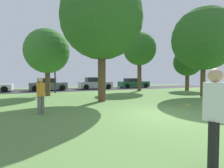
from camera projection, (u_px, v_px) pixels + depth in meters
name	position (u px, v px, depth m)	size (l,w,h in m)	color
ground_plane	(161.00, 115.00, 7.45)	(44.00, 44.00, 0.00)	#5B8442
road_strip	(77.00, 89.00, 22.09)	(44.00, 6.40, 0.01)	#28282B
oak_tree_center	(204.00, 39.00, 14.62)	(5.20, 5.20, 7.36)	brown
oak_tree_left	(47.00, 51.00, 14.64)	(3.71, 3.71, 5.61)	brown
maple_tree_far	(188.00, 62.00, 20.76)	(3.25, 3.25, 4.94)	brown
maple_tree_near	(102.00, 18.00, 11.38)	(5.37, 5.37, 8.10)	brown
birch_tree_lone	(140.00, 49.00, 19.73)	(3.70, 3.70, 6.58)	brown
person_thrower	(41.00, 94.00, 7.58)	(0.33, 0.38, 1.58)	slate
person_catcher	(214.00, 114.00, 3.01)	(0.33, 0.38, 1.77)	black
frisbee_disc	(188.00, 105.00, 10.09)	(0.27, 0.27, 0.03)	yellow
parked_car_grey	(48.00, 85.00, 20.41)	(4.12, 1.97, 1.42)	slate
parked_car_silver	(95.00, 84.00, 23.08)	(4.25, 2.00, 1.51)	#B7B7BC
parked_car_green	(133.00, 83.00, 25.50)	(4.36, 2.04, 1.36)	#195633
street_lamp_post	(55.00, 70.00, 17.28)	(0.14, 0.14, 4.50)	#2D2D33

